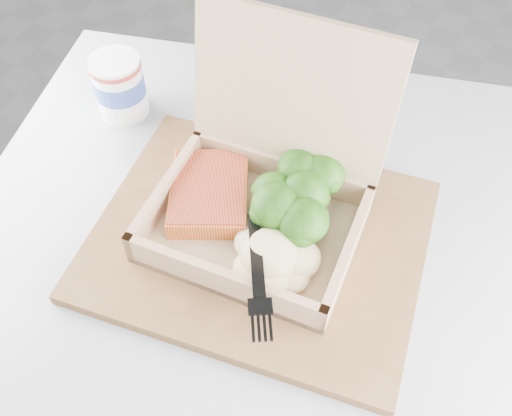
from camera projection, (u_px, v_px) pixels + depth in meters
The scene contains 10 objects.
floor at pixel (75, 311), 1.40m from camera, with size 4.00×4.00×0.00m, color gray.
cafe_table at pixel (252, 317), 0.82m from camera, with size 0.89×0.89×0.70m.
serving_tray at pixel (259, 240), 0.67m from camera, with size 0.38×0.30×0.02m, color brown.
takeout_container at pixel (266, 183), 0.65m from camera, with size 0.25×0.24×0.22m.
salmon_fillet at pixel (209, 193), 0.68m from camera, with size 0.09×0.12×0.02m, color orange.
broccoli_pile at pixel (304, 199), 0.66m from camera, with size 0.13×0.13×0.05m, color #306E18, non-canonical shape.
mashed_potatoes at pixel (270, 254), 0.62m from camera, with size 0.11×0.09×0.04m, color #CFC086.
plastic_fork at pixel (255, 236), 0.62m from camera, with size 0.10×0.16×0.02m.
paper_cup at pixel (119, 85), 0.78m from camera, with size 0.07×0.07×0.09m.
receipt at pixel (324, 126), 0.80m from camera, with size 0.08×0.15×0.00m, color white.
Camera 1 is at (0.70, -0.38, 1.27)m, focal length 40.00 mm.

